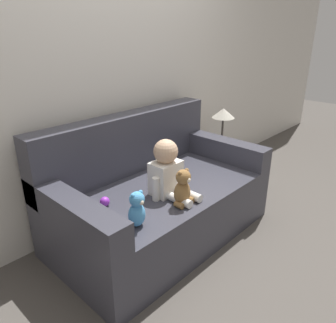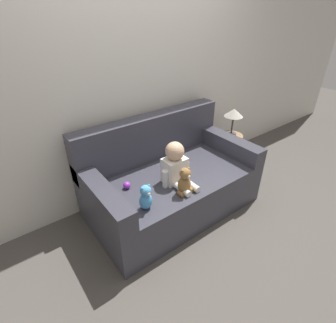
% 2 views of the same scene
% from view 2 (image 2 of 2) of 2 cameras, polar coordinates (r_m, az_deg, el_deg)
% --- Properties ---
extents(ground_plane, '(12.00, 12.00, 0.00)m').
position_cam_2_polar(ground_plane, '(2.84, 0.94, -9.76)').
color(ground_plane, '#4C4742').
extents(wall_back, '(8.00, 0.05, 2.60)m').
position_cam_2_polar(wall_back, '(2.66, -6.54, 18.78)').
color(wall_back, silver).
rests_on(wall_back, ground_plane).
extents(couch, '(1.66, 0.93, 0.91)m').
position_cam_2_polar(couch, '(2.69, 0.19, -4.03)').
color(couch, '#383842').
rests_on(couch, ground_plane).
extents(person_baby, '(0.30, 0.36, 0.40)m').
position_cam_2_polar(person_baby, '(2.35, 1.69, -0.91)').
color(person_baby, white).
rests_on(person_baby, couch).
extents(teddy_bear_brown, '(0.15, 0.12, 0.25)m').
position_cam_2_polar(teddy_bear_brown, '(2.25, 3.65, -4.34)').
color(teddy_bear_brown, olive).
rests_on(teddy_bear_brown, couch).
extents(plush_toy_side, '(0.11, 0.10, 0.23)m').
position_cam_2_polar(plush_toy_side, '(2.09, -4.85, -7.78)').
color(plush_toy_side, '#4C9EDB').
rests_on(plush_toy_side, couch).
extents(toy_ball, '(0.07, 0.07, 0.07)m').
position_cam_2_polar(toy_ball, '(2.38, -8.96, -5.13)').
color(toy_ball, purple).
rests_on(toy_ball, couch).
extents(side_table, '(0.30, 0.30, 0.81)m').
position_cam_2_polar(side_table, '(3.28, 13.83, 7.82)').
color(side_table, '#93704C').
rests_on(side_table, ground_plane).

